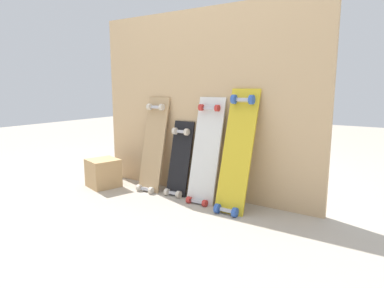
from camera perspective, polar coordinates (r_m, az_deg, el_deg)
ground_plane at (r=2.78m, az=0.80°, el=-8.71°), size 12.00×12.00×0.00m
plywood_wall_panel at (r=2.70m, az=1.64°, el=6.76°), size 1.99×0.04×1.48m
skateboard_natural at (r=2.88m, az=-6.69°, el=-0.73°), size 0.22×0.26×0.86m
skateboard_black at (r=2.75m, az=-2.20°, el=-3.17°), size 0.19×0.22×0.67m
skateboard_white at (r=2.57m, az=2.32°, el=-1.85°), size 0.23×0.27×0.88m
skateboard_yellow at (r=2.40m, az=7.62°, el=-1.85°), size 0.22×0.34×0.94m
wooden_crate at (r=3.09m, az=-14.93°, el=-4.79°), size 0.31×0.31×0.25m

